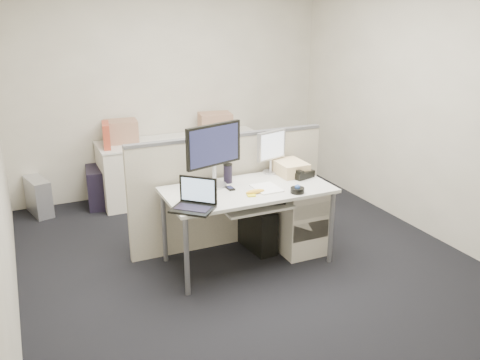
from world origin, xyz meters
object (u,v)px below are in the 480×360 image
desk (248,195)px  monitor_main (214,156)px  laptop (192,196)px  desk_phone (301,174)px

desk → monitor_main: size_ratio=2.59×
laptop → desk_phone: (1.22, 0.36, -0.09)m
desk → desk_phone: size_ratio=7.18×
desk → laptop: 0.71m
monitor_main → laptop: (-0.37, -0.46, -0.17)m
desk → desk_phone: bearing=7.6°
laptop → monitor_main: bearing=93.9°
desk → monitor_main: bearing=144.2°
desk → laptop: size_ratio=4.59×
monitor_main → desk_phone: monitor_main is taller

